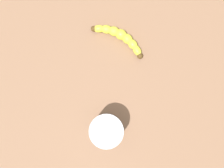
# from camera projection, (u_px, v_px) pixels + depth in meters

# --- Properties ---
(wooden_tabletop) EXTENTS (1.20, 1.20, 0.03)m
(wooden_tabletop) POSITION_uv_depth(u_px,v_px,m) (120.00, 66.00, 0.79)
(wooden_tabletop) COLOR #825E45
(wooden_tabletop) RESTS_ON ground
(banana) EXTENTS (0.12, 0.16, 0.03)m
(banana) POSITION_uv_depth(u_px,v_px,m) (120.00, 37.00, 0.77)
(banana) COLOR yellow
(banana) RESTS_ON wooden_tabletop
(smoothie_glass) EXTENTS (0.09, 0.09, 0.11)m
(smoothie_glass) POSITION_uv_depth(u_px,v_px,m) (107.00, 130.00, 0.70)
(smoothie_glass) COLOR silver
(smoothie_glass) RESTS_ON wooden_tabletop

